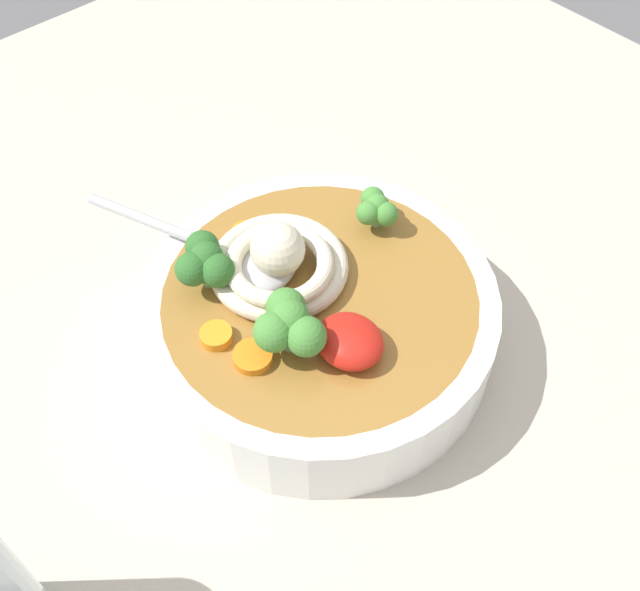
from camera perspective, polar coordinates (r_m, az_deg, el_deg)
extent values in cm
cube|color=#BCB29E|center=(56.51, -1.07, -7.17)|extent=(108.63, 108.63, 3.07)
cylinder|color=white|center=(54.77, 0.00, -1.83)|extent=(24.97, 24.97, 5.60)
cylinder|color=olive|center=(54.59, 0.00, -1.69)|extent=(21.98, 21.98, 5.16)
torus|color=beige|center=(53.46, -3.11, 2.20)|extent=(9.84, 9.84, 1.36)
torus|color=beige|center=(52.14, -3.07, 2.36)|extent=(10.54, 10.54, 1.22)
sphere|color=beige|center=(52.14, -3.19, 3.47)|extent=(3.82, 3.82, 3.82)
ellipsoid|color=#B7B7BC|center=(53.35, -4.19, 2.19)|extent=(6.28, 7.19, 1.60)
cylinder|color=#B7B7BC|center=(56.49, -10.84, 4.76)|extent=(14.27, 6.20, 0.80)
ellipsoid|color=red|center=(48.99, 2.23, -3.43)|extent=(4.68, 4.21, 2.11)
cylinder|color=#7A9E60|center=(56.91, 4.23, 5.72)|extent=(0.92, 0.92, 0.98)
sphere|color=#478938|center=(55.93, 4.31, 6.71)|extent=(1.80, 1.80, 1.80)
sphere|color=#478938|center=(55.62, 4.96, 6.10)|extent=(1.80, 1.80, 1.80)
sphere|color=#478938|center=(56.56, 3.96, 7.24)|extent=(1.80, 1.80, 1.80)
sphere|color=#478938|center=(55.55, 3.64, 6.19)|extent=(1.80, 1.80, 1.80)
cylinder|color=#7A9E60|center=(49.43, -2.02, -3.37)|extent=(1.34, 1.34, 1.43)
sphere|color=#478938|center=(47.79, -2.08, -1.97)|extent=(2.62, 2.62, 2.62)
sphere|color=#478938|center=(47.38, -1.04, -3.09)|extent=(2.62, 2.62, 2.62)
sphere|color=#478938|center=(48.63, -2.56, -0.91)|extent=(2.62, 2.62, 2.62)
sphere|color=#478938|center=(47.47, -3.28, -2.95)|extent=(2.62, 2.62, 2.62)
cylinder|color=#7A9E60|center=(53.38, -8.26, 1.45)|extent=(1.22, 1.22, 1.30)
sphere|color=#2D6628|center=(51.99, -8.49, 2.76)|extent=(2.39, 2.39, 2.39)
sphere|color=#2D6628|center=(51.46, -7.67, 1.87)|extent=(2.39, 2.39, 2.39)
sphere|color=#2D6628|center=(52.86, -8.79, 3.58)|extent=(2.39, 2.39, 2.39)
sphere|color=#2D6628|center=(51.74, -9.52, 1.97)|extent=(2.39, 2.39, 2.39)
cylinder|color=orange|center=(49.33, -5.05, -4.58)|extent=(2.61, 2.61, 0.65)
cylinder|color=orange|center=(50.50, -7.77, -3.00)|extent=(2.16, 2.16, 0.73)
cylinder|color=orange|center=(56.38, -5.57, 4.70)|extent=(2.12, 2.12, 0.53)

